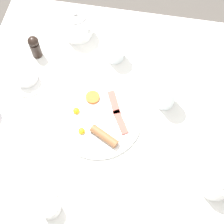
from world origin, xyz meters
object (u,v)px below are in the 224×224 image
creamer_jug (50,207)px  pepper_grinder (35,46)px  water_glass_short (167,93)px  fork_by_plate (218,99)px  napkin_folded (221,52)px  teacup_with_saucer_left (26,77)px  teapot_far (219,180)px  breakfast_plate (98,119)px  teapot_near (77,25)px  knife_by_plate (19,134)px  water_glass_tall (115,48)px

creamer_jug → pepper_grinder: 0.62m
water_glass_short → fork_by_plate: bearing=-77.6°
creamer_jug → napkin_folded: 0.89m
teacup_with_saucer_left → fork_by_plate: 0.74m
pepper_grinder → water_glass_short: bearing=-103.4°
teapot_far → breakfast_plate: bearing=19.8°
water_glass_short → napkin_folded: 0.34m
pepper_grinder → napkin_folded: bearing=-79.3°
teapot_near → teacup_with_saucer_left: (-0.26, 0.14, -0.03)m
pepper_grinder → knife_by_plate: 0.35m
teapot_near → fork_by_plate: 0.63m
teapot_near → pepper_grinder: 0.19m
teapot_near → water_glass_tall: bearing=-2.7°
knife_by_plate → water_glass_short: bearing=-66.0°
water_glass_short → creamer_jug: bearing=144.9°
breakfast_plate → water_glass_tall: 0.29m
water_glass_short → fork_by_plate: (0.04, -0.20, -0.07)m
napkin_folded → knife_by_plate: (-0.49, 0.71, -0.00)m
water_glass_short → napkin_folded: (0.27, -0.21, -0.06)m
breakfast_plate → knife_by_plate: breakfast_plate is taller
water_glass_short → pepper_grinder: 0.54m
teacup_with_saucer_left → water_glass_short: 0.54m
water_glass_tall → pepper_grinder: 0.31m
breakfast_plate → teacup_with_saucer_left: (0.12, 0.30, 0.02)m
water_glass_tall → knife_by_plate: bearing=144.4°
teapot_far → napkin_folded: size_ratio=1.26×
water_glass_short → pepper_grinder: bearing=76.6°
breakfast_plate → water_glass_short: water_glass_short is taller
creamer_jug → napkin_folded: bearing=-36.2°
teapot_near → water_glass_short: bearing=-8.8°
fork_by_plate → knife_by_plate: (-0.27, 0.70, 0.00)m
knife_by_plate → teapot_near: bearing=-12.7°
water_glass_tall → teapot_far: bearing=-137.5°
water_glass_short → water_glass_tall: bearing=52.0°
teapot_near → pepper_grinder: size_ratio=1.88×
breakfast_plate → creamer_jug: size_ratio=3.54×
water_glass_tall → fork_by_plate: size_ratio=0.86×
pepper_grinder → water_glass_tall: bearing=-81.8°
teapot_near → teapot_far: same height
napkin_folded → knife_by_plate: bearing=124.7°
pepper_grinder → teacup_with_saucer_left: bearing=176.7°
teapot_near → teapot_far: (-0.54, -0.59, 0.00)m
napkin_folded → fork_by_plate: size_ratio=0.98×
breakfast_plate → fork_by_plate: breakfast_plate is taller
water_glass_short → teapot_near: bearing=56.3°
teapot_far → pepper_grinder: bearing=11.5°
creamer_jug → fork_by_plate: 0.72m
water_glass_tall → pepper_grinder: water_glass_tall is taller
water_glass_short → teacup_with_saucer_left: bearing=89.7°
breakfast_plate → pepper_grinder: pepper_grinder is taller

